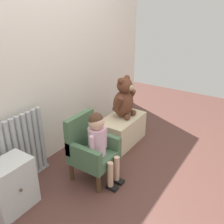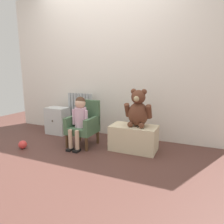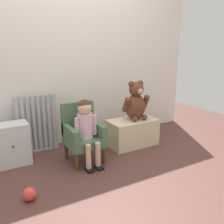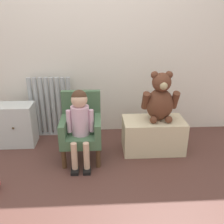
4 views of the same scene
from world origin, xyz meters
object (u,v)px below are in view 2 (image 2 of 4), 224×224
object	(u,v)px
child_figure	(80,115)
low_bench	(134,138)
child_armchair	(84,123)
toy_ball	(23,145)
small_dresser	(58,121)
radiator	(80,113)
large_teddy_bear	(138,110)

from	to	relation	value
child_figure	low_bench	distance (m)	0.82
child_figure	low_bench	size ratio (longest dim) A/B	1.16
child_armchair	low_bench	distance (m)	0.76
low_bench	toy_ball	world-z (taller)	low_bench
small_dresser	child_armchair	world-z (taller)	child_armchair
child_figure	low_bench	bearing A→B (deg)	14.50
radiator	toy_ball	world-z (taller)	radiator
radiator	low_bench	bearing A→B (deg)	-20.70
large_teddy_bear	child_figure	bearing A→B (deg)	-165.81
low_bench	child_armchair	bearing A→B (deg)	-173.60
low_bench	toy_ball	xyz separation A→B (m)	(-1.45, -0.58, -0.11)
child_armchair	child_figure	distance (m)	0.19
radiator	large_teddy_bear	world-z (taller)	large_teddy_bear
small_dresser	child_figure	xyz separation A→B (m)	(0.72, -0.40, 0.24)
radiator	child_armchair	world-z (taller)	radiator
radiator	child_figure	world-z (taller)	child_figure
child_armchair	low_bench	size ratio (longest dim) A/B	1.05
child_armchair	large_teddy_bear	distance (m)	0.83
child_figure	toy_ball	bearing A→B (deg)	-151.27
child_figure	toy_ball	distance (m)	0.91
toy_ball	large_teddy_bear	bearing A→B (deg)	21.43
toy_ball	low_bench	bearing A→B (deg)	21.82
low_bench	large_teddy_bear	size ratio (longest dim) A/B	1.25
child_armchair	child_figure	xyz separation A→B (m)	(-0.00, -0.11, 0.15)
small_dresser	child_figure	size ratio (longest dim) A/B	0.64
large_teddy_bear	small_dresser	bearing A→B (deg)	172.40
radiator	child_figure	bearing A→B (deg)	-58.21
child_figure	large_teddy_bear	distance (m)	0.82
small_dresser	child_armchair	distance (m)	0.78
radiator	toy_ball	bearing A→B (deg)	-108.13
child_figure	toy_ball	xyz separation A→B (m)	(-0.71, -0.39, -0.41)
radiator	small_dresser	xyz separation A→B (m)	(-0.34, -0.21, -0.12)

